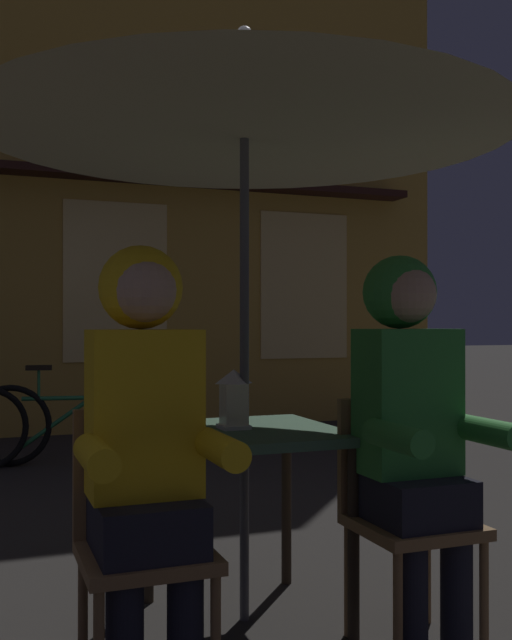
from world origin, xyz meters
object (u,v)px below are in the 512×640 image
(patio_umbrella, at_px, (244,90))
(person_left_hooded, at_px, (146,421))
(lantern, at_px, (234,398))
(chair_right, at_px, (403,505))
(person_right_hooded, at_px, (411,408))
(cafe_table, at_px, (244,455))
(chair_left, at_px, (142,531))
(bicycle_third, at_px, (74,422))

(patio_umbrella, distance_m, person_left_hooded, 1.37)
(lantern, xyz_separation_m, chair_right, (0.52, -0.39, -0.37))
(person_right_hooded, bearing_deg, chair_right, 90.00)
(patio_umbrella, xyz_separation_m, person_left_hooded, (-0.48, -0.43, -1.21))
(cafe_table, bearing_deg, patio_umbrella, 0.00)
(patio_umbrella, bearing_deg, chair_right, -37.55)
(patio_umbrella, height_order, chair_left, patio_umbrella)
(person_left_hooded, bearing_deg, chair_right, 3.39)
(chair_right, height_order, person_left_hooded, person_left_hooded)
(chair_right, relative_size, person_right_hooded, 0.62)
(chair_right, distance_m, bicycle_third, 3.87)
(cafe_table, xyz_separation_m, person_right_hooded, (0.48, -0.43, 0.21))
(person_left_hooded, bearing_deg, cafe_table, 41.57)
(chair_right, height_order, bicycle_third, chair_right)
(lantern, relative_size, chair_left, 0.27)
(person_right_hooded, relative_size, bicycle_third, 0.84)
(lantern, distance_m, bicycle_third, 3.45)
(cafe_table, relative_size, person_right_hooded, 0.53)
(person_right_hooded, bearing_deg, lantern, 139.37)
(lantern, height_order, person_right_hooded, person_right_hooded)
(chair_right, distance_m, person_left_hooded, 1.03)
(cafe_table, distance_m, chair_right, 0.62)
(chair_left, bearing_deg, person_right_hooded, -3.39)
(cafe_table, height_order, lantern, lantern)
(patio_umbrella, height_order, lantern, patio_umbrella)
(chair_left, xyz_separation_m, person_left_hooded, (-0.00, -0.06, 0.36))
(cafe_table, relative_size, chair_right, 0.85)
(chair_right, distance_m, person_right_hooded, 0.36)
(patio_umbrella, xyz_separation_m, bicycle_third, (-0.24, 3.43, -1.71))
(bicycle_third, bearing_deg, patio_umbrella, -85.94)
(cafe_table, relative_size, person_left_hooded, 0.53)
(person_left_hooded, height_order, bicycle_third, person_left_hooded)
(chair_left, xyz_separation_m, bicycle_third, (0.24, 3.80, -0.14))
(chair_left, distance_m, bicycle_third, 3.81)
(patio_umbrella, bearing_deg, lantern, 153.89)
(chair_right, bearing_deg, person_left_hooded, -176.61)
(patio_umbrella, relative_size, chair_left, 2.66)
(person_right_hooded, bearing_deg, person_left_hooded, 180.00)
(cafe_table, relative_size, bicycle_third, 0.45)
(chair_left, bearing_deg, person_left_hooded, -90.00)
(person_right_hooded, distance_m, bicycle_third, 3.95)
(patio_umbrella, relative_size, lantern, 10.00)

